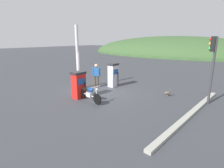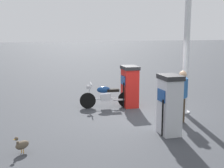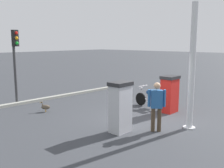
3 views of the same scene
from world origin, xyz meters
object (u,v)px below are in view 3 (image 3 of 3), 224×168
Objects in this scene: roadside_traffic_light at (15,54)px; fuel_pump_far at (120,107)px; canopy_support_pole at (192,70)px; fuel_pump_near at (169,94)px; motorcycle_near_pump at (152,98)px; wandering_duck at (45,107)px; attendant_person at (157,104)px.

fuel_pump_far is at bearing -176.79° from roadside_traffic_light.
roadside_traffic_light is at bearing 16.32° from canopy_support_pole.
fuel_pump_near is 0.93m from motorcycle_near_pump.
motorcycle_near_pump is at bearing -30.13° from canopy_support_pole.
wandering_duck is 0.11× the size of canopy_support_pole.
attendant_person is (-0.83, 2.32, 0.15)m from fuel_pump_near.
motorcycle_near_pump is at bearing -54.42° from attendant_person.
canopy_support_pole is at bearing 149.87° from motorcycle_near_pump.
motorcycle_near_pump is 0.48× the size of canopy_support_pole.
roadside_traffic_light is (4.96, 3.52, 1.86)m from motorcycle_near_pump.
attendant_person is 3.63× the size of wandering_duck.
wandering_duck is 2.93m from roadside_traffic_light.
motorcycle_near_pump is 1.22× the size of attendant_person.
roadside_traffic_light reaches higher than fuel_pump_far.
motorcycle_near_pump is 2.97m from attendant_person.
fuel_pump_near is at bearing -149.40° from roadside_traffic_light.
fuel_pump_near is 0.94× the size of attendant_person.
fuel_pump_far reaches higher than wandering_duck.
motorcycle_near_pump is (0.88, -3.20, -0.36)m from fuel_pump_far.
fuel_pump_far is at bearing 44.26° from attendant_person.
fuel_pump_near is 2.47m from attendant_person.
attendant_person is at bearing -170.34° from roadside_traffic_light.
wandering_duck is 5.95m from canopy_support_pole.
motorcycle_near_pump is 6.36m from roadside_traffic_light.
motorcycle_near_pump is 0.58× the size of roadside_traffic_light.
wandering_duck is at bearing 3.37° from fuel_pump_far.
fuel_pump_near is 5.10m from wandering_duck.
roadside_traffic_light reaches higher than attendant_person.
wandering_duck is at bearing -177.08° from roadside_traffic_light.
roadside_traffic_light is (5.84, 3.45, 1.56)m from fuel_pump_near.
motorcycle_near_pump is at bearing -4.46° from fuel_pump_near.
attendant_person is (-0.83, -0.81, 0.08)m from fuel_pump_far.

